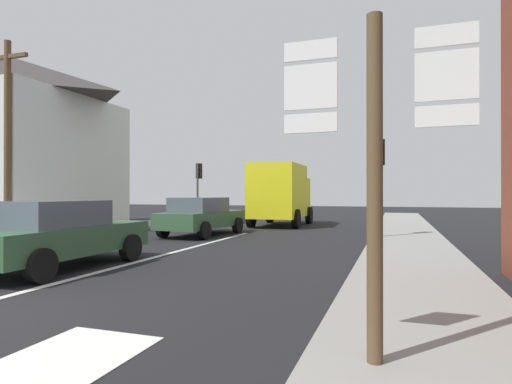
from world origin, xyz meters
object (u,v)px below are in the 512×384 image
(traffic_light_near_right, at_px, (380,165))
(route_sign_post, at_px, (375,161))
(sedan_near, at_px, (57,233))
(delivery_truck, at_px, (281,193))
(sedan_far, at_px, (201,216))
(traffic_light_far_left, at_px, (199,178))

(traffic_light_near_right, bearing_deg, route_sign_post, -88.28)
(sedan_near, distance_m, traffic_light_near_right, 10.48)
(sedan_near, bearing_deg, traffic_light_near_right, 51.47)
(sedan_near, bearing_deg, delivery_truck, 83.90)
(sedan_far, relative_size, traffic_light_far_left, 1.27)
(route_sign_post, height_order, traffic_light_near_right, traffic_light_near_right)
(sedan_near, height_order, traffic_light_near_right, traffic_light_near_right)
(sedan_far, bearing_deg, route_sign_post, -57.33)
(delivery_truck, bearing_deg, route_sign_post, -72.15)
(route_sign_post, relative_size, traffic_light_near_right, 0.91)
(sedan_far, distance_m, traffic_light_near_right, 6.93)
(traffic_light_far_left, height_order, traffic_light_near_right, traffic_light_near_right)
(delivery_truck, height_order, traffic_light_near_right, traffic_light_near_right)
(traffic_light_far_left, bearing_deg, sedan_far, -62.93)
(traffic_light_near_right, bearing_deg, traffic_light_far_left, 145.97)
(route_sign_post, distance_m, traffic_light_far_left, 21.55)
(sedan_near, relative_size, delivery_truck, 0.83)
(sedan_far, bearing_deg, traffic_light_far_left, 117.07)
(delivery_truck, relative_size, route_sign_post, 1.58)
(sedan_far, xyz_separation_m, traffic_light_far_left, (-3.91, 7.64, 1.77))
(sedan_far, relative_size, delivery_truck, 0.86)
(sedan_near, xyz_separation_m, sedan_far, (-0.23, 7.57, 0.00))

